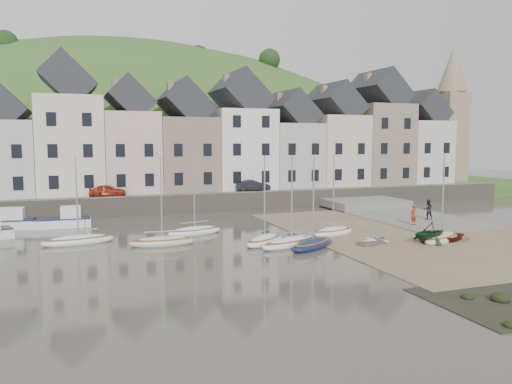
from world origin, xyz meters
name	(u,v)px	position (x,y,z in m)	size (l,w,h in m)	color
ground	(285,243)	(0.00, 0.00, 0.00)	(160.00, 160.00, 0.00)	#454036
quay_land	(187,190)	(0.00, 32.00, 0.75)	(90.00, 30.00, 1.50)	#345923
quay_street	(210,192)	(0.00, 20.50, 1.55)	(70.00, 7.00, 0.10)	slate
seawall	(219,202)	(0.00, 17.00, 0.90)	(70.00, 1.20, 1.80)	slate
beach	(417,233)	(11.00, 0.00, 0.03)	(18.00, 26.00, 0.06)	brown
slipway	(398,215)	(15.00, 8.00, 0.06)	(8.00, 18.00, 0.12)	slate
hillside	(128,279)	(-5.00, 60.00, -17.99)	(134.40, 84.00, 84.00)	#345923
townhouse_terrace	(217,138)	(1.76, 24.00, 7.32)	(61.05, 8.00, 13.93)	silver
church_spire	(451,110)	(34.55, 24.00, 11.06)	(4.00, 4.00, 18.00)	#997F60
sailboat_0	(78,240)	(-13.56, 4.72, 0.26)	(5.14, 2.33, 6.32)	white
sailboat_1	(195,231)	(-5.19, 5.38, 0.26)	(4.65, 2.53, 6.32)	white
sailboat_2	(162,241)	(-8.18, 2.30, 0.26)	(4.49, 1.65, 6.32)	beige
sailboat_3	(265,240)	(-1.43, 0.33, 0.26)	(4.19, 3.81, 6.32)	white
sailboat_4	(291,242)	(0.05, -0.94, 0.26)	(5.53, 3.45, 6.32)	white
sailboat_5	(313,244)	(1.15, -1.97, 0.26)	(4.65, 3.81, 6.32)	#141D3F
sailboat_6	(333,232)	(4.58, 1.57, 0.27)	(4.15, 2.60, 6.32)	white
sailboat_7	(441,238)	(10.67, -3.17, 0.26)	(4.75, 3.45, 6.32)	beige
motorboat_0	(3,222)	(-19.22, 12.92, 0.58)	(5.64, 2.17, 1.70)	white
motorboat_2	(64,220)	(-14.55, 12.26, 0.58)	(4.54, 1.91, 1.70)	white
rowboat_white	(370,240)	(5.24, -2.47, 0.35)	(1.99, 2.78, 0.58)	white
rowboat_green	(429,232)	(9.37, -3.48, 0.80)	(2.41, 2.80, 1.47)	#16321F
rowboat_red	(449,236)	(11.19, -3.39, 0.36)	(2.05, 2.87, 0.59)	maroon
person_red	(413,215)	(12.73, 2.72, 0.97)	(0.62, 0.41, 1.70)	maroon
person_dark	(428,209)	(15.77, 4.71, 1.01)	(0.86, 0.67, 1.78)	black
car_left	(108,190)	(-10.61, 19.50, 2.20)	(1.42, 3.52, 1.20)	#9A2B16
car_right	(253,185)	(4.53, 19.50, 2.22)	(1.31, 3.75, 1.24)	black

